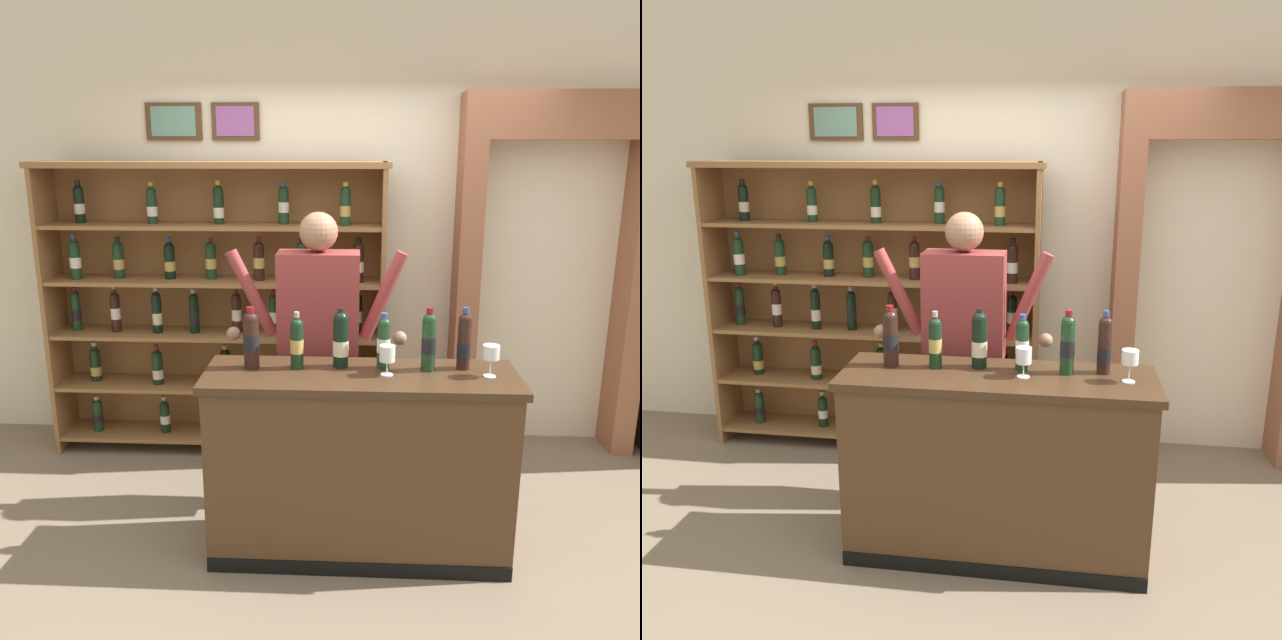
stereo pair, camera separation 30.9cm
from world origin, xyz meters
The scene contains 14 objects.
ground_plane centered at (0.00, 0.00, -0.01)m, with size 14.00×14.00×0.02m, color #7A6B56.
back_wall centered at (0.00, 1.55, 1.75)m, with size 12.00×0.19×3.50m.
wine_shelf centered at (-0.90, 1.21, 1.07)m, with size 2.32×0.37×2.00m.
archway_doorway centered at (1.35, 1.43, 1.38)m, with size 1.27×0.45×2.43m.
tasting_counter centered at (0.07, 0.00, 0.50)m, with size 1.57×0.50×0.99m.
shopkeeper centered at (-0.16, 0.49, 1.09)m, with size 1.03×0.22×1.74m.
tasting_bottle_rosso centered at (-0.48, 0.05, 1.15)m, with size 0.08×0.08×0.32m.
tasting_bottle_riserva centered at (-0.25, 0.06, 1.13)m, with size 0.07×0.07×0.30m.
tasting_bottle_grappa centered at (-0.03, 0.09, 1.14)m, with size 0.08×0.08×0.31m.
tasting_bottle_brunello centered at (0.19, 0.09, 1.14)m, with size 0.07×0.07×0.29m.
tasting_bottle_prosecco centered at (0.41, 0.06, 1.15)m, with size 0.07×0.07×0.32m.
tasting_bottle_vin_santo centered at (0.59, 0.10, 1.14)m, with size 0.07×0.07×0.32m.
wine_glass_right centered at (0.20, -0.02, 1.10)m, with size 0.08×0.08×0.15m.
wine_glass_left centered at (0.70, -0.02, 1.11)m, with size 0.08×0.08×0.16m.
Camera 1 is at (0.03, -3.05, 2.08)m, focal length 36.31 mm.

